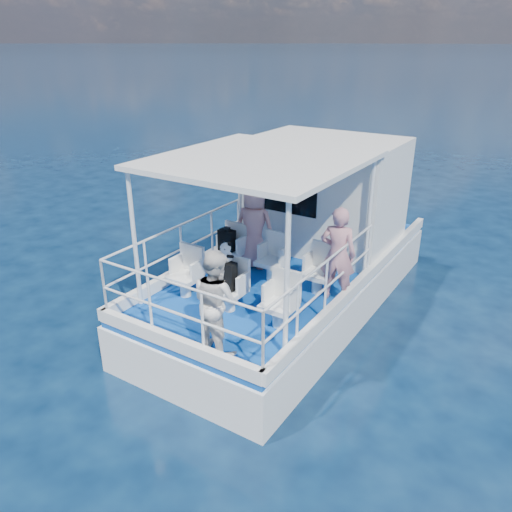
{
  "coord_description": "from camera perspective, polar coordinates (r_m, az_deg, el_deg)",
  "views": [
    {
      "loc": [
        4.1,
        -6.73,
        4.84
      ],
      "look_at": [
        0.05,
        -0.4,
        1.59
      ],
      "focal_mm": 35.0,
      "sensor_mm": 36.0,
      "label": 1
    }
  ],
  "objects": [
    {
      "name": "hull",
      "position": [
        10.0,
        4.08,
        -5.64
      ],
      "size": [
        3.0,
        7.0,
        1.6
      ],
      "primitive_type": "cube",
      "color": "white",
      "rests_on": "ground"
    },
    {
      "name": "seat_center_fwd",
      "position": [
        8.88,
        1.79,
        -1.61
      ],
      "size": [
        0.48,
        0.46,
        0.38
      ],
      "primitive_type": "cube",
      "color": "white",
      "rests_on": "deck"
    },
    {
      "name": "seat_center_aft",
      "position": [
        7.91,
        -3.07,
        -4.97
      ],
      "size": [
        0.48,
        0.46,
        0.38
      ],
      "primitive_type": "cube",
      "color": "white",
      "rests_on": "deck"
    },
    {
      "name": "ground",
      "position": [
        9.25,
        1.07,
        -8.19
      ],
      "size": [
        2000.0,
        2000.0,
        0.0
      ],
      "primitive_type": "plane",
      "color": "#061833",
      "rests_on": "ground"
    },
    {
      "name": "seat_port_aft",
      "position": [
        8.41,
        -8.08,
        -3.36
      ],
      "size": [
        0.48,
        0.46,
        0.38
      ],
      "primitive_type": "cube",
      "color": "white",
      "rests_on": "deck"
    },
    {
      "name": "passenger_stbd_aft",
      "position": [
        6.73,
        -4.6,
        -5.2
      ],
      "size": [
        0.83,
        0.73,
        1.46
      ],
      "primitive_type": "imported",
      "rotation": [
        0.0,
        0.0,
        2.86
      ],
      "color": "silver",
      "rests_on": "deck"
    },
    {
      "name": "compact_camera",
      "position": [
        9.06,
        -3.33,
        3.13
      ],
      "size": [
        0.11,
        0.06,
        0.06
      ],
      "primitive_type": "cube",
      "color": "black",
      "rests_on": "backpack_port"
    },
    {
      "name": "canopy",
      "position": [
        7.89,
        0.46,
        10.94
      ],
      "size": [
        3.0,
        3.2,
        0.08
      ],
      "primitive_type": "cube",
      "color": "white",
      "rests_on": "cabin"
    },
    {
      "name": "backpack_center",
      "position": [
        7.73,
        -3.36,
        -2.25
      ],
      "size": [
        0.3,
        0.17,
        0.45
      ],
      "primitive_type": "cube",
      "color": "black",
      "rests_on": "seat_center_aft"
    },
    {
      "name": "seat_stbd_aft",
      "position": [
        7.48,
        2.6,
        -6.73
      ],
      "size": [
        0.48,
        0.46,
        0.38
      ],
      "primitive_type": "cube",
      "color": "white",
      "rests_on": "deck"
    },
    {
      "name": "seat_port_fwd",
      "position": [
        9.33,
        -2.95,
        -0.35
      ],
      "size": [
        0.48,
        0.46,
        0.38
      ],
      "primitive_type": "cube",
      "color": "white",
      "rests_on": "deck"
    },
    {
      "name": "backpack_port",
      "position": [
        9.16,
        -3.36,
        1.81
      ],
      "size": [
        0.3,
        0.17,
        0.4
      ],
      "primitive_type": "cube",
      "color": "black",
      "rests_on": "seat_port_fwd"
    },
    {
      "name": "seat_stbd_fwd",
      "position": [
        8.5,
        7.01,
        -2.98
      ],
      "size": [
        0.48,
        0.46,
        0.38
      ],
      "primitive_type": "cube",
      "color": "white",
      "rests_on": "deck"
    },
    {
      "name": "cabin",
      "position": [
        10.31,
        7.91,
        7.17
      ],
      "size": [
        2.85,
        2.0,
        2.2
      ],
      "primitive_type": "cube",
      "color": "white",
      "rests_on": "deck"
    },
    {
      "name": "deck",
      "position": [
        9.62,
        4.23,
        -1.21
      ],
      "size": [
        2.9,
        6.9,
        0.1
      ],
      "primitive_type": "cube",
      "color": "#0A3D94",
      "rests_on": "hull"
    },
    {
      "name": "passenger_port_fwd",
      "position": [
        9.19,
        -0.19,
        3.34
      ],
      "size": [
        0.65,
        0.51,
        1.58
      ],
      "primitive_type": "imported",
      "rotation": [
        0.0,
        0.0,
        3.3
      ],
      "color": "pink",
      "rests_on": "deck"
    },
    {
      "name": "passenger_stbd_fwd",
      "position": [
        8.09,
        9.32,
        0.18
      ],
      "size": [
        0.65,
        0.5,
        1.59
      ],
      "primitive_type": "imported",
      "rotation": [
        0.0,
        0.0,
        3.36
      ],
      "color": "#CF8691",
      "rests_on": "deck"
    },
    {
      "name": "canopy_posts",
      "position": [
        8.18,
        0.25,
        3.05
      ],
      "size": [
        2.77,
        2.97,
        2.2
      ],
      "color": "white",
      "rests_on": "deck"
    },
    {
      "name": "panda",
      "position": [
        7.6,
        -3.42,
        0.49
      ],
      "size": [
        0.21,
        0.18,
        0.33
      ],
      "primitive_type": null,
      "color": "white",
      "rests_on": "backpack_center"
    },
    {
      "name": "railings",
      "position": [
        8.15,
        -0.98,
        -1.58
      ],
      "size": [
        2.84,
        3.59,
        1.0
      ],
      "primitive_type": null,
      "color": "white",
      "rests_on": "deck"
    }
  ]
}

